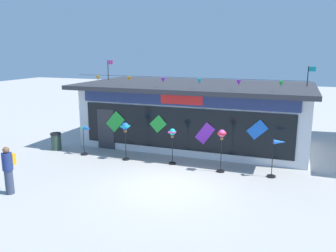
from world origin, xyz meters
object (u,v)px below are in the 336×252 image
(wind_spinner_center_left, at_px, (172,138))
(trash_bin, at_px, (56,141))
(wind_spinner_center_right, at_px, (222,140))
(wind_spinner_right, at_px, (277,153))
(person_near_camera, at_px, (8,169))
(kite_shop_building, at_px, (197,113))
(wind_spinner_left, at_px, (125,131))
(wind_spinner_far_left, at_px, (86,135))

(wind_spinner_center_left, xyz_separation_m, trash_bin, (-6.16, 0.08, -0.76))
(wind_spinner_center_right, relative_size, trash_bin, 2.07)
(wind_spinner_right, bearing_deg, person_near_camera, -150.57)
(wind_spinner_center_left, bearing_deg, kite_shop_building, 89.59)
(wind_spinner_right, distance_m, trash_bin, 10.47)
(wind_spinner_left, relative_size, wind_spinner_right, 1.12)
(kite_shop_building, relative_size, person_near_camera, 6.78)
(wind_spinner_center_left, bearing_deg, wind_spinner_right, -1.67)
(wind_spinner_center_right, distance_m, wind_spinner_right, 2.15)
(wind_spinner_right, bearing_deg, wind_spinner_far_left, -179.71)
(wind_spinner_left, xyz_separation_m, wind_spinner_center_right, (4.34, -0.07, -0.00))
(wind_spinner_far_left, distance_m, wind_spinner_left, 2.08)
(wind_spinner_center_left, bearing_deg, wind_spinner_left, -175.54)
(wind_spinner_center_right, height_order, person_near_camera, wind_spinner_center_right)
(wind_spinner_center_right, bearing_deg, wind_spinner_right, 3.06)
(wind_spinner_center_right, bearing_deg, kite_shop_building, 118.57)
(kite_shop_building, height_order, trash_bin, kite_shop_building)
(wind_spinner_far_left, relative_size, wind_spinner_center_right, 0.79)
(wind_spinner_center_left, relative_size, trash_bin, 1.86)
(wind_spinner_center_left, distance_m, wind_spinner_right, 4.30)
(wind_spinner_left, height_order, wind_spinner_center_right, wind_spinner_center_right)
(trash_bin, bearing_deg, kite_shop_building, 30.36)
(kite_shop_building, bearing_deg, person_near_camera, -116.05)
(kite_shop_building, distance_m, wind_spinner_center_right, 4.50)
(wind_spinner_center_right, distance_m, person_near_camera, 7.90)
(person_near_camera, bearing_deg, wind_spinner_left, 63.93)
(trash_bin, bearing_deg, wind_spinner_right, -1.14)
(wind_spinner_left, height_order, wind_spinner_right, wind_spinner_left)
(wind_spinner_center_left, distance_m, trash_bin, 6.20)
(wind_spinner_far_left, distance_m, wind_spinner_center_right, 6.39)
(wind_spinner_left, relative_size, trash_bin, 2.01)
(wind_spinner_far_left, relative_size, wind_spinner_left, 0.82)
(kite_shop_building, xyz_separation_m, wind_spinner_center_left, (-0.03, -3.70, -0.44))
(wind_spinner_center_right, height_order, trash_bin, wind_spinner_center_right)
(wind_spinner_far_left, bearing_deg, trash_bin, 172.70)
(kite_shop_building, relative_size, wind_spinner_left, 6.65)
(wind_spinner_far_left, height_order, wind_spinner_center_left, wind_spinner_center_left)
(kite_shop_building, distance_m, wind_spinner_left, 4.46)
(wind_spinner_right, distance_m, person_near_camera, 9.73)
(wind_spinner_far_left, xyz_separation_m, wind_spinner_center_left, (4.21, 0.17, 0.21))
(kite_shop_building, height_order, wind_spinner_far_left, kite_shop_building)
(kite_shop_building, xyz_separation_m, wind_spinner_left, (-2.19, -3.87, -0.28))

